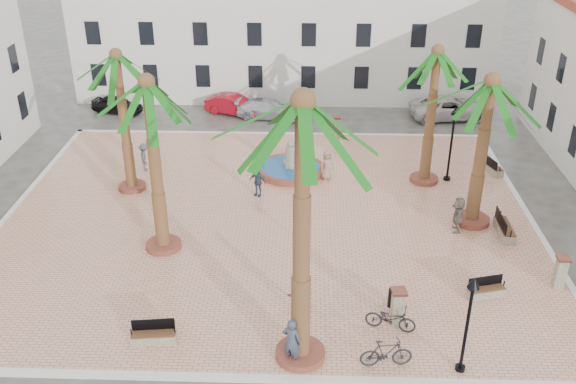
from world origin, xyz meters
name	(u,v)px	position (x,y,z in m)	size (l,w,h in m)	color
ground	(268,220)	(0.00, 0.00, 0.00)	(120.00, 120.00, 0.00)	#56544F
plaza	(268,219)	(0.00, 0.00, 0.07)	(26.00, 22.00, 0.15)	#E39D80
kerb_n	(278,134)	(0.00, 11.00, 0.08)	(26.30, 0.30, 0.16)	silver
kerb_s	(248,378)	(0.00, -11.00, 0.08)	(26.30, 0.30, 0.16)	silver
kerb_e	(532,223)	(13.00, 0.00, 0.08)	(0.30, 22.30, 0.16)	silver
kerb_w	(10,214)	(-13.00, 0.00, 0.08)	(0.30, 22.30, 0.16)	silver
building_north	(284,29)	(0.00, 19.99, 4.77)	(30.40, 7.40, 9.50)	silver
fountain	(291,168)	(0.97, 5.21, 0.42)	(3.78, 3.78, 1.95)	brown
palm_nw	(118,71)	(-7.50, 2.92, 6.66)	(4.83, 4.83, 7.66)	brown
palm_sw	(149,103)	(-4.60, -2.89, 7.12)	(5.25, 5.25, 8.22)	brown
palm_s	(303,133)	(1.77, -9.91, 8.74)	(5.78, 5.78, 10.00)	brown
palm_e	(489,100)	(9.97, -0.09, 6.42)	(5.67, 5.67, 7.56)	brown
palm_ne	(436,67)	(8.36, 4.38, 6.58)	(5.04, 5.04, 7.61)	brown
bench_s	(154,336)	(-3.62, -9.32, 0.40)	(1.72, 0.70, 0.88)	gray
bench_se	(486,291)	(9.26, -6.09, 0.39)	(1.66, 0.88, 0.84)	gray
bench_e	(504,229)	(11.25, -1.23, 0.44)	(0.62, 1.97, 1.04)	gray
bench_ne	(491,167)	(12.31, 5.69, 0.41)	(1.08, 1.85, 0.93)	gray
lamppost_s	(470,309)	(7.35, -10.40, 2.79)	(0.42, 0.42, 3.89)	black
lamppost_e	(453,131)	(9.65, 4.55, 3.04)	(0.46, 0.46, 4.27)	black
bollard_se	(398,306)	(5.42, -7.95, 0.95)	(0.60, 0.60, 1.55)	gray
bollard_n	(336,127)	(3.70, 10.40, 0.88)	(0.52, 0.52, 1.41)	gray
bollard_e	(560,271)	(12.40, -5.32, 0.89)	(0.54, 0.54, 1.43)	gray
litter_bin	(393,298)	(5.39, -6.89, 0.54)	(0.40, 0.40, 0.78)	black
cyclist_a	(292,341)	(1.48, -10.24, 1.10)	(0.69, 0.45, 1.89)	#394253
bicycle_a	(391,318)	(5.13, -8.30, 0.65)	(0.67, 1.91, 1.00)	black
cyclist_b	(297,292)	(1.59, -7.40, 1.09)	(0.92, 0.71, 1.89)	#582621
bicycle_b	(386,353)	(4.77, -10.28, 0.71)	(0.53, 1.86, 1.12)	black
pedestrian_fountain_a	(327,165)	(2.99, 4.45, 0.99)	(0.83, 0.54, 1.69)	#977762
pedestrian_fountain_b	(258,182)	(-0.68, 2.36, 0.95)	(0.94, 0.39, 1.60)	#313E53
pedestrian_north	(145,157)	(-7.30, 5.22, 0.96)	(1.05, 0.60, 1.63)	#48484C
pedestrian_east	(458,214)	(9.09, -0.93, 1.04)	(1.64, 0.52, 1.77)	#6A5D54
car_black	(117,104)	(-11.54, 14.80, 0.61)	(1.44, 3.58, 1.22)	black
car_red	(234,105)	(-3.26, 14.78, 0.68)	(1.43, 4.10, 1.35)	#A40D1C
car_silver	(268,109)	(-0.83, 14.14, 0.65)	(1.81, 4.46, 1.29)	silver
car_white	(449,108)	(11.61, 14.52, 0.75)	(2.49, 5.41, 1.50)	beige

